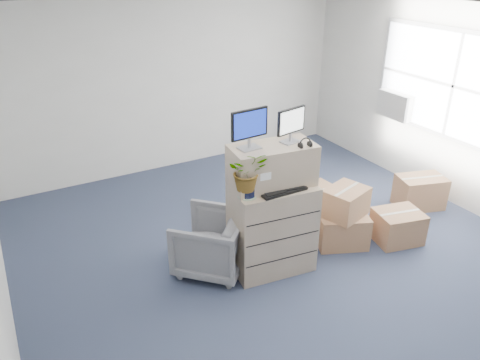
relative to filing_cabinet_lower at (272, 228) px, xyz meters
name	(u,v)px	position (x,y,z in m)	size (l,w,h in m)	color
ground	(294,268)	(0.22, -0.17, -0.54)	(7.00, 7.00, 0.00)	#232A40
wall_back	(175,85)	(0.22, 3.34, 0.86)	(6.00, 0.02, 2.80)	beige
window	(455,86)	(3.17, 0.33, 1.16)	(0.07, 2.72, 1.52)	gray
ac_unit	(396,105)	(3.09, 1.23, 0.66)	(0.24, 0.60, 0.40)	beige
filing_cabinet_lower	(272,228)	(0.00, 0.00, 0.00)	(0.92, 0.56, 1.07)	tan
filing_cabinet_upper	(272,165)	(0.01, 0.05, 0.76)	(0.92, 0.46, 0.46)	tan
monitor_left	(250,127)	(-0.25, 0.10, 1.23)	(0.43, 0.18, 0.43)	#99999E
monitor_right	(291,123)	(0.22, 0.04, 1.21)	(0.38, 0.18, 0.38)	#99999E
headphones	(305,144)	(0.28, -0.15, 1.03)	(0.14, 0.14, 0.01)	black
keyboard	(282,190)	(0.01, -0.14, 0.55)	(0.53, 0.22, 0.03)	black
mouse	(304,185)	(0.29, -0.16, 0.55)	(0.10, 0.06, 0.03)	silver
water_bottle	(276,173)	(0.06, 0.04, 0.67)	(0.07, 0.07, 0.26)	gray
phone_dock	(270,181)	(-0.02, 0.05, 0.58)	(0.07, 0.06, 0.15)	silver
external_drive	(296,176)	(0.33, 0.04, 0.56)	(0.20, 0.15, 0.06)	black
tissue_box	(298,170)	(0.34, 0.03, 0.64)	(0.26, 0.13, 0.10)	#3A7CC8
potted_plant	(247,176)	(-0.37, -0.07, 0.78)	(0.52, 0.54, 0.43)	#8BA282
office_chair	(211,240)	(-0.63, 0.31, -0.14)	(0.76, 0.71, 0.78)	slate
cardboard_boxes	(362,210)	(1.53, 0.15, -0.27)	(2.38, 1.54, 0.79)	#9F6D4D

